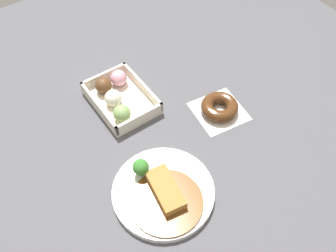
% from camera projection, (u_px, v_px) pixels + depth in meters
% --- Properties ---
extents(ground_plane, '(1.60, 1.60, 0.00)m').
position_uv_depth(ground_plane, '(170.00, 125.00, 1.02)').
color(ground_plane, '#4C4C51').
extents(curry_plate, '(0.25, 0.25, 0.07)m').
position_uv_depth(curry_plate, '(163.00, 191.00, 0.87)').
color(curry_plate, white).
rests_on(curry_plate, ground_plane).
extents(donut_box, '(0.20, 0.15, 0.06)m').
position_uv_depth(donut_box, '(118.00, 97.00, 1.05)').
color(donut_box, beige).
rests_on(donut_box, ground_plane).
extents(chocolate_ring_donut, '(0.15, 0.15, 0.04)m').
position_uv_depth(chocolate_ring_donut, '(220.00, 107.00, 1.03)').
color(chocolate_ring_donut, white).
rests_on(chocolate_ring_donut, ground_plane).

